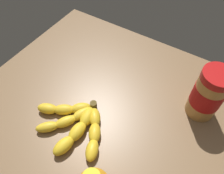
{
  "coord_description": "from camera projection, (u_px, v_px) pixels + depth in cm",
  "views": [
    {
      "loc": [
        -19.26,
        29.42,
        57.16
      ],
      "look_at": [
        2.17,
        -4.76,
        4.99
      ],
      "focal_mm": 35.26,
      "sensor_mm": 36.0,
      "label": 1
    }
  ],
  "objects": [
    {
      "name": "ground_plane",
      "position": [
        110.0,
        114.0,
        0.69
      ],
      "size": [
        84.93,
        73.7,
        4.64
      ],
      "primitive_type": "cube",
      "color": "brown"
    },
    {
      "name": "banana_bunch",
      "position": [
        76.0,
        124.0,
        0.62
      ],
      "size": [
        24.78,
        19.08,
        3.57
      ],
      "color": "yellow",
      "rests_on": "ground_plane"
    },
    {
      "name": "peanut_butter_jar",
      "position": [
        208.0,
        94.0,
        0.6
      ],
      "size": [
        8.56,
        8.56,
        16.79
      ],
      "color": "#BF8442",
      "rests_on": "ground_plane"
    }
  ]
}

